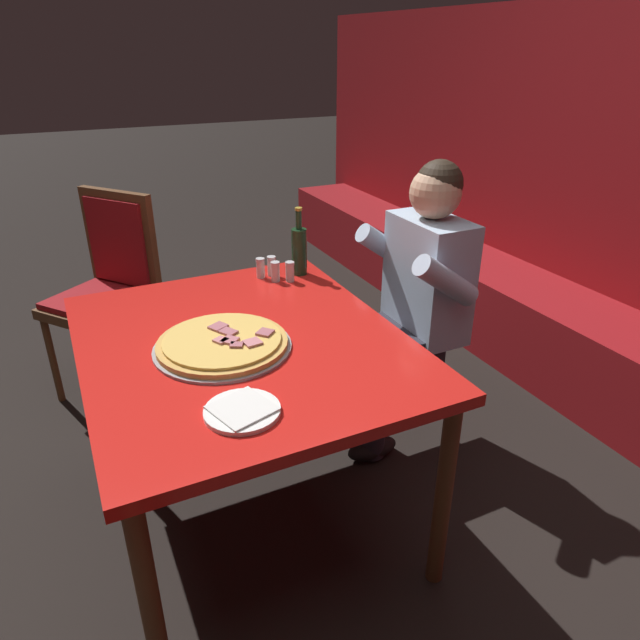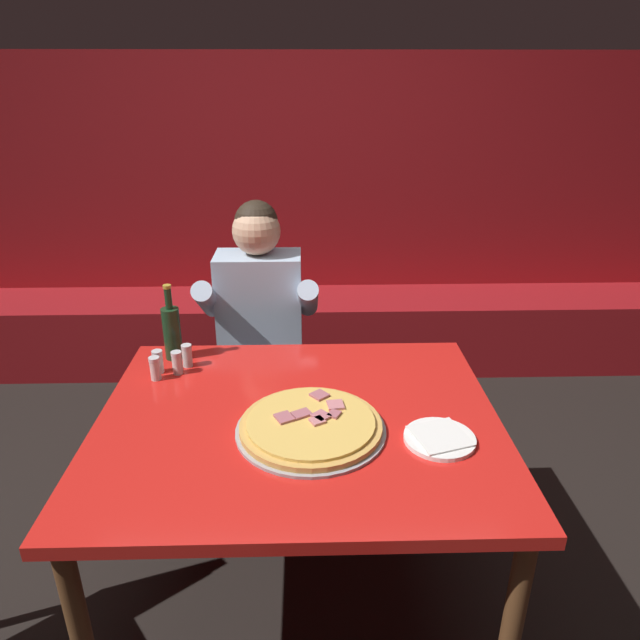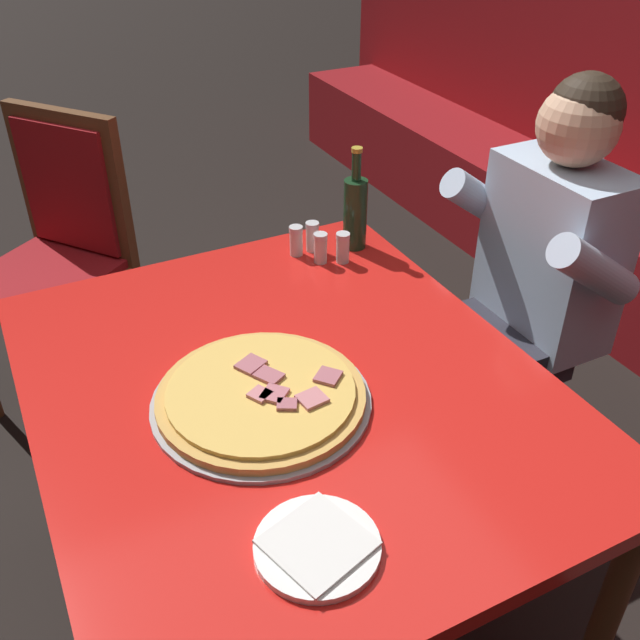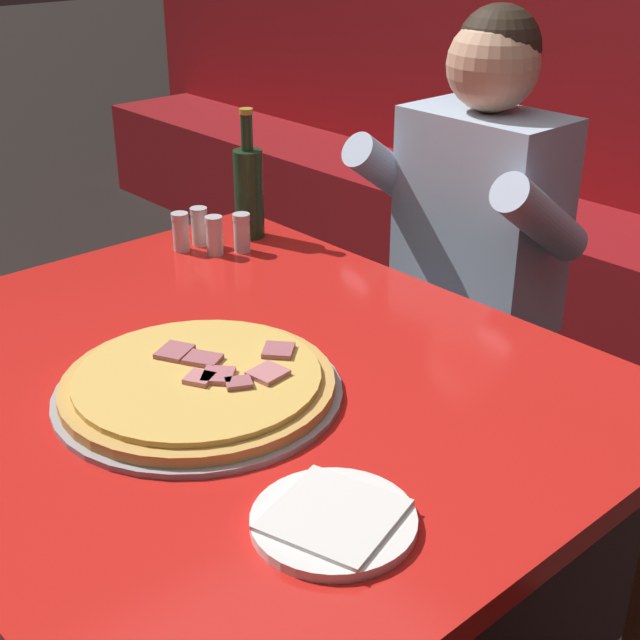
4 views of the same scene
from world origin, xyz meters
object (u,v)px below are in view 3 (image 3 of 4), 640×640
object	(u,v)px
beer_bottle	(355,211)
dining_chair_near_left	(58,247)
shaker_black_pepper	(296,242)
main_dining_table	(289,409)
shaker_parmesan	(312,238)
pizza	(261,396)
shaker_red_pepper_flakes	(320,249)
diner_seated_blue_shirt	(524,283)
shaker_oregano	(343,249)
plate_white_paper	(317,546)

from	to	relation	value
beer_bottle	dining_chair_near_left	distance (m)	1.07
shaker_black_pepper	main_dining_table	bearing A→B (deg)	-26.96
beer_bottle	shaker_parmesan	xyz separation A→B (m)	(-0.03, -0.12, -0.07)
main_dining_table	shaker_parmesan	world-z (taller)	shaker_parmesan
shaker_parmesan	pizza	bearing A→B (deg)	-35.25
shaker_red_pepper_flakes	diner_seated_blue_shirt	world-z (taller)	diner_seated_blue_shirt
main_dining_table	pizza	bearing A→B (deg)	-63.29
shaker_parmesan	beer_bottle	bearing A→B (deg)	74.83
beer_bottle	shaker_oregano	size ratio (longest dim) A/B	3.40
pizza	plate_white_paper	size ratio (longest dim) A/B	2.16
shaker_oregano	shaker_black_pepper	distance (m)	0.13
pizza	shaker_red_pepper_flakes	size ratio (longest dim) A/B	5.27
pizza	plate_white_paper	xyz separation A→B (m)	(0.38, -0.06, -0.01)
shaker_black_pepper	pizza	bearing A→B (deg)	-31.59
shaker_oregano	beer_bottle	bearing A→B (deg)	131.56
pizza	shaker_oregano	bearing A→B (deg)	136.22
plate_white_paper	dining_chair_near_left	xyz separation A→B (m)	(-1.61, -0.17, -0.18)
shaker_oregano	dining_chair_near_left	bearing A→B (deg)	-140.05
plate_white_paper	main_dining_table	bearing A→B (deg)	161.66
plate_white_paper	beer_bottle	bearing A→B (deg)	147.70
shaker_parmesan	shaker_oregano	size ratio (longest dim) A/B	1.00
shaker_red_pepper_flakes	main_dining_table	bearing A→B (deg)	-34.34
beer_bottle	shaker_red_pepper_flakes	bearing A→B (deg)	-73.23
pizza	diner_seated_blue_shirt	size ratio (longest dim) A/B	0.36
shaker_oregano	main_dining_table	bearing A→B (deg)	-40.71
shaker_black_pepper	shaker_red_pepper_flakes	size ratio (longest dim) A/B	1.00
pizza	shaker_black_pepper	xyz separation A→B (m)	(-0.54, 0.33, 0.02)
pizza	plate_white_paper	world-z (taller)	pizza
pizza	shaker_parmesan	bearing A→B (deg)	144.75
plate_white_paper	shaker_red_pepper_flakes	xyz separation A→B (m)	(-0.85, 0.43, 0.03)
shaker_oregano	diner_seated_blue_shirt	bearing A→B (deg)	63.82
main_dining_table	pizza	xyz separation A→B (m)	(0.04, -0.08, 0.10)
shaker_parmesan	diner_seated_blue_shirt	xyz separation A→B (m)	(0.32, 0.50, -0.11)
pizza	beer_bottle	world-z (taller)	beer_bottle
pizza	shaker_black_pepper	world-z (taller)	shaker_black_pepper
beer_bottle	shaker_oregano	bearing A→B (deg)	-48.44
beer_bottle	shaker_oregano	xyz separation A→B (m)	(0.06, -0.07, -0.07)
beer_bottle	shaker_black_pepper	world-z (taller)	beer_bottle
diner_seated_blue_shirt	dining_chair_near_left	world-z (taller)	diner_seated_blue_shirt
main_dining_table	shaker_parmesan	bearing A→B (deg)	148.70
plate_white_paper	beer_bottle	size ratio (longest dim) A/B	0.72
shaker_parmesan	dining_chair_near_left	bearing A→B (deg)	-138.40
main_dining_table	shaker_black_pepper	bearing A→B (deg)	153.04
shaker_parmesan	shaker_black_pepper	world-z (taller)	same
main_dining_table	shaker_black_pepper	xyz separation A→B (m)	(-0.50, 0.26, 0.12)
main_dining_table	beer_bottle	bearing A→B (deg)	138.12
shaker_oregano	diner_seated_blue_shirt	size ratio (longest dim) A/B	0.07
pizza	shaker_red_pepper_flakes	world-z (taller)	shaker_red_pepper_flakes
shaker_oregano	shaker_red_pepper_flakes	world-z (taller)	same
shaker_parmesan	dining_chair_near_left	size ratio (longest dim) A/B	0.08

